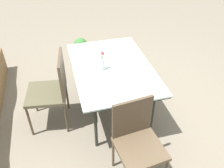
{
  "coord_description": "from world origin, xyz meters",
  "views": [
    {
      "loc": [
        -2.36,
        0.74,
        2.38
      ],
      "look_at": [
        0.08,
        0.1,
        0.45
      ],
      "focal_mm": 38.6,
      "sensor_mm": 36.0,
      "label": 1
    }
  ],
  "objects_px": {
    "chair_end_left": "(137,138)",
    "potted_plant": "(81,49)",
    "chair_far_side": "(53,88)",
    "dining_table": "(112,69)",
    "flower_vase": "(102,62)"
  },
  "relations": [
    {
      "from": "chair_end_left",
      "to": "potted_plant",
      "type": "relative_size",
      "value": 2.11
    },
    {
      "from": "chair_far_side",
      "to": "potted_plant",
      "type": "relative_size",
      "value": 2.3
    },
    {
      "from": "dining_table",
      "to": "flower_vase",
      "type": "bearing_deg",
      "value": 102.17
    },
    {
      "from": "dining_table",
      "to": "flower_vase",
      "type": "height_order",
      "value": "flower_vase"
    },
    {
      "from": "potted_plant",
      "to": "flower_vase",
      "type": "bearing_deg",
      "value": -177.02
    },
    {
      "from": "potted_plant",
      "to": "chair_end_left",
      "type": "bearing_deg",
      "value": -175.41
    },
    {
      "from": "chair_far_side",
      "to": "potted_plant",
      "type": "height_order",
      "value": "chair_far_side"
    },
    {
      "from": "dining_table",
      "to": "potted_plant",
      "type": "distance_m",
      "value": 1.53
    },
    {
      "from": "chair_end_left",
      "to": "flower_vase",
      "type": "xyz_separation_m",
      "value": [
        0.97,
        0.12,
        0.31
      ]
    },
    {
      "from": "dining_table",
      "to": "chair_end_left",
      "type": "relative_size",
      "value": 1.58
    },
    {
      "from": "chair_end_left",
      "to": "chair_far_side",
      "type": "distance_m",
      "value": 1.23
    },
    {
      "from": "flower_vase",
      "to": "potted_plant",
      "type": "bearing_deg",
      "value": 2.98
    },
    {
      "from": "chair_far_side",
      "to": "flower_vase",
      "type": "relative_size",
      "value": 3.8
    },
    {
      "from": "chair_end_left",
      "to": "flower_vase",
      "type": "bearing_deg",
      "value": -89.48
    },
    {
      "from": "chair_far_side",
      "to": "flower_vase",
      "type": "distance_m",
      "value": 0.68
    }
  ]
}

